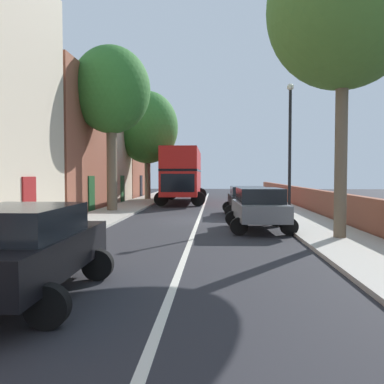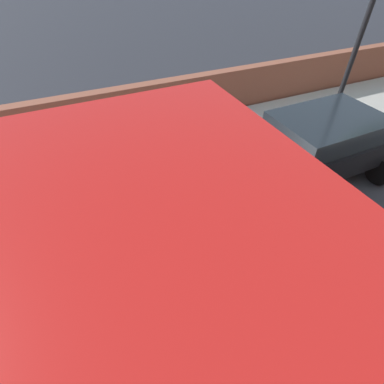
{
  "view_description": "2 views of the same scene",
  "coord_description": "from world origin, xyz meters",
  "px_view_note": "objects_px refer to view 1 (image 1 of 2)",
  "views": [
    {
      "loc": [
        0.81,
        -19.46,
        2.19
      ],
      "look_at": [
        -0.63,
        5.46,
        1.1
      ],
      "focal_mm": 37.99,
      "sensor_mm": 36.0,
      "label": 1
    },
    {
      "loc": [
        -1.56,
        7.36,
        4.56
      ],
      "look_at": [
        0.69,
        6.36,
        2.34
      ],
      "focal_mm": 27.13,
      "sensor_mm": 36.0,
      "label": 2
    }
  ],
  "objects_px": {
    "street_tree_right_1": "(343,10)",
    "street_tree_left_0": "(147,128)",
    "parked_car_grey_right_0": "(259,206)",
    "double_decker_bus": "(183,172)",
    "parked_car_black_right_2": "(247,198)",
    "street_tree_left_2": "(111,91)",
    "parked_car_black_left_3": "(24,247)",
    "lamppost_right": "(290,140)"
  },
  "relations": [
    {
      "from": "parked_car_black_right_2",
      "to": "parked_car_grey_right_0",
      "type": "bearing_deg",
      "value": -89.99
    },
    {
      "from": "parked_car_black_right_2",
      "to": "street_tree_right_1",
      "type": "distance_m",
      "value": 10.84
    },
    {
      "from": "street_tree_right_1",
      "to": "parked_car_black_right_2",
      "type": "bearing_deg",
      "value": 106.21
    },
    {
      "from": "double_decker_bus",
      "to": "street_tree_right_1",
      "type": "relative_size",
      "value": 1.07
    },
    {
      "from": "parked_car_black_left_3",
      "to": "street_tree_left_0",
      "type": "distance_m",
      "value": 27.96
    },
    {
      "from": "parked_car_black_left_3",
      "to": "street_tree_left_0",
      "type": "bearing_deg",
      "value": 95.09
    },
    {
      "from": "street_tree_left_2",
      "to": "street_tree_right_1",
      "type": "bearing_deg",
      "value": -43.84
    },
    {
      "from": "parked_car_grey_right_0",
      "to": "parked_car_black_left_3",
      "type": "height_order",
      "value": "parked_car_grey_right_0"
    },
    {
      "from": "double_decker_bus",
      "to": "street_tree_left_0",
      "type": "bearing_deg",
      "value": 140.78
    },
    {
      "from": "lamppost_right",
      "to": "parked_car_black_right_2",
      "type": "bearing_deg",
      "value": 126.19
    },
    {
      "from": "street_tree_left_0",
      "to": "street_tree_right_1",
      "type": "bearing_deg",
      "value": -64.48
    },
    {
      "from": "street_tree_right_1",
      "to": "lamppost_right",
      "type": "xyz_separation_m",
      "value": [
        -0.6,
        5.81,
        -3.68
      ]
    },
    {
      "from": "double_decker_bus",
      "to": "street_tree_right_1",
      "type": "bearing_deg",
      "value": -69.82
    },
    {
      "from": "lamppost_right",
      "to": "street_tree_left_0",
      "type": "bearing_deg",
      "value": 121.97
    },
    {
      "from": "street_tree_right_1",
      "to": "street_tree_left_0",
      "type": "bearing_deg",
      "value": 115.52
    },
    {
      "from": "parked_car_grey_right_0",
      "to": "street_tree_left_0",
      "type": "bearing_deg",
      "value": 112.1
    },
    {
      "from": "street_tree_right_1",
      "to": "street_tree_left_2",
      "type": "height_order",
      "value": "street_tree_right_1"
    },
    {
      "from": "double_decker_bus",
      "to": "parked_car_grey_right_0",
      "type": "bearing_deg",
      "value": -75.0
    },
    {
      "from": "parked_car_grey_right_0",
      "to": "double_decker_bus",
      "type": "bearing_deg",
      "value": 105.0
    },
    {
      "from": "double_decker_bus",
      "to": "street_tree_left_2",
      "type": "distance_m",
      "value": 10.1
    },
    {
      "from": "parked_car_grey_right_0",
      "to": "parked_car_black_left_3",
      "type": "bearing_deg",
      "value": -118.94
    },
    {
      "from": "street_tree_right_1",
      "to": "parked_car_black_left_3",
      "type": "bearing_deg",
      "value": -137.61
    },
    {
      "from": "lamppost_right",
      "to": "parked_car_black_left_3",
      "type": "bearing_deg",
      "value": -118.41
    },
    {
      "from": "parked_car_black_right_2",
      "to": "double_decker_bus",
      "type": "bearing_deg",
      "value": 113.42
    },
    {
      "from": "parked_car_grey_right_0",
      "to": "street_tree_right_1",
      "type": "distance_m",
      "value": 7.34
    },
    {
      "from": "double_decker_bus",
      "to": "parked_car_black_right_2",
      "type": "height_order",
      "value": "double_decker_bus"
    },
    {
      "from": "parked_car_grey_right_0",
      "to": "street_tree_left_0",
      "type": "xyz_separation_m",
      "value": [
        -7.44,
        18.32,
        5.18
      ]
    },
    {
      "from": "parked_car_grey_right_0",
      "to": "street_tree_right_1",
      "type": "height_order",
      "value": "street_tree_right_1"
    },
    {
      "from": "double_decker_bus",
      "to": "parked_car_grey_right_0",
      "type": "xyz_separation_m",
      "value": [
        4.2,
        -15.68,
        -1.41
      ]
    },
    {
      "from": "street_tree_left_0",
      "to": "double_decker_bus",
      "type": "bearing_deg",
      "value": -39.22
    },
    {
      "from": "parked_car_black_left_3",
      "to": "street_tree_left_0",
      "type": "relative_size",
      "value": 0.48
    },
    {
      "from": "street_tree_right_1",
      "to": "double_decker_bus",
      "type": "bearing_deg",
      "value": 110.18
    },
    {
      "from": "street_tree_left_0",
      "to": "street_tree_right_1",
      "type": "relative_size",
      "value": 0.91
    },
    {
      "from": "parked_car_black_right_2",
      "to": "street_tree_left_2",
      "type": "height_order",
      "value": "street_tree_left_2"
    },
    {
      "from": "parked_car_grey_right_0",
      "to": "parked_car_black_right_2",
      "type": "bearing_deg",
      "value": 90.01
    },
    {
      "from": "street_tree_right_1",
      "to": "street_tree_left_2",
      "type": "xyz_separation_m",
      "value": [
        -10.09,
        9.68,
        -0.52
      ]
    },
    {
      "from": "parked_car_grey_right_0",
      "to": "street_tree_right_1",
      "type": "bearing_deg",
      "value": -43.58
    },
    {
      "from": "street_tree_right_1",
      "to": "lamppost_right",
      "type": "distance_m",
      "value": 6.91
    },
    {
      "from": "double_decker_bus",
      "to": "street_tree_right_1",
      "type": "distance_m",
      "value": 19.82
    },
    {
      "from": "parked_car_black_right_2",
      "to": "street_tree_left_0",
      "type": "xyz_separation_m",
      "value": [
        -7.44,
        12.34,
        5.23
      ]
    },
    {
      "from": "double_decker_bus",
      "to": "parked_car_black_right_2",
      "type": "distance_m",
      "value": 10.67
    },
    {
      "from": "double_decker_bus",
      "to": "parked_car_black_left_3",
      "type": "distance_m",
      "value": 24.78
    }
  ]
}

